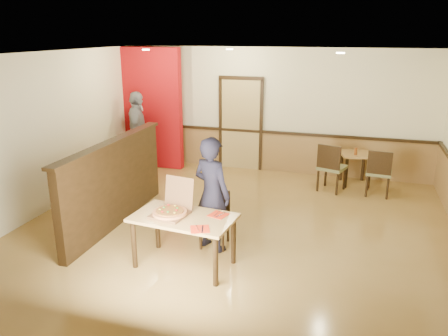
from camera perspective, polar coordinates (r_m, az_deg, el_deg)
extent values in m
plane|color=#AC8642|center=(7.15, 1.29, -8.48)|extent=(7.00, 7.00, 0.00)
plane|color=black|center=(6.44, 1.47, 14.55)|extent=(7.00, 7.00, 0.00)
plane|color=beige|center=(10.00, 6.75, 7.39)|extent=(7.00, 0.00, 7.00)
plane|color=beige|center=(8.27, -22.77, 4.04)|extent=(0.00, 7.00, 7.00)
cube|color=olive|center=(10.18, 6.54, 2.09)|extent=(7.00, 0.04, 0.90)
cube|color=black|center=(10.04, 6.61, 4.65)|extent=(7.00, 0.06, 0.06)
cube|color=tan|center=(10.19, 2.19, 5.68)|extent=(0.90, 0.06, 2.10)
cube|color=black|center=(7.45, -14.09, -2.09)|extent=(0.14, 3.00, 1.40)
cube|color=black|center=(7.25, -14.51, 3.28)|extent=(0.20, 3.10, 0.05)
cube|color=#9D0B0F|center=(10.43, -9.78, 7.67)|extent=(1.60, 0.20, 2.78)
cylinder|color=#FFEEB2|center=(8.95, -10.16, 14.98)|extent=(0.14, 0.14, 0.02)
cylinder|color=#FFEEB2|center=(9.06, 0.74, 15.26)|extent=(0.14, 0.14, 0.02)
cylinder|color=#FFEEB2|center=(7.71, 14.98, 14.32)|extent=(0.14, 0.14, 0.02)
cube|color=#AE8749|center=(5.96, -5.33, -6.48)|extent=(1.44, 0.92, 0.04)
cylinder|color=black|center=(6.16, -11.69, -9.73)|extent=(0.07, 0.07, 0.70)
cylinder|color=black|center=(6.63, -8.68, -7.52)|extent=(0.07, 0.07, 0.70)
cylinder|color=black|center=(5.63, -1.10, -12.09)|extent=(0.07, 0.07, 0.70)
cylinder|color=black|center=(6.14, 1.24, -9.42)|extent=(0.07, 0.07, 0.70)
cube|color=olive|center=(6.59, -1.27, -6.83)|extent=(0.44, 0.44, 0.05)
cube|color=black|center=(6.68, -0.89, -4.42)|extent=(0.40, 0.06, 0.40)
cylinder|color=black|center=(6.59, -3.08, -9.14)|extent=(0.04, 0.04, 0.36)
cylinder|color=black|center=(6.88, -2.31, -7.90)|extent=(0.04, 0.04, 0.36)
cylinder|color=black|center=(6.51, -0.14, -9.45)|extent=(0.04, 0.04, 0.36)
cylinder|color=black|center=(6.81, 0.50, -8.18)|extent=(0.04, 0.04, 0.36)
cube|color=olive|center=(9.10, 13.94, 0.09)|extent=(0.62, 0.62, 0.06)
cube|color=black|center=(8.82, 13.53, 1.39)|extent=(0.46, 0.19, 0.47)
cylinder|color=black|center=(9.30, 15.44, -1.46)|extent=(0.05, 0.05, 0.43)
cylinder|color=black|center=(8.93, 14.54, -2.16)|extent=(0.05, 0.05, 0.43)
cylinder|color=black|center=(9.43, 13.13, -1.01)|extent=(0.05, 0.05, 0.43)
cylinder|color=black|center=(9.07, 12.15, -1.68)|extent=(0.05, 0.05, 0.43)
cube|color=olive|center=(9.12, 19.57, -0.54)|extent=(0.51, 0.51, 0.06)
cube|color=black|center=(8.84, 19.67, 0.63)|extent=(0.45, 0.08, 0.45)
cylinder|color=black|center=(9.38, 20.64, -1.87)|extent=(0.04, 0.04, 0.41)
cylinder|color=black|center=(9.01, 20.57, -2.63)|extent=(0.04, 0.04, 0.41)
cylinder|color=black|center=(9.38, 18.30, -1.61)|extent=(0.04, 0.04, 0.41)
cylinder|color=black|center=(9.02, 18.12, -2.36)|extent=(0.04, 0.04, 0.41)
cube|color=#AE8749|center=(9.57, 16.89, 1.74)|extent=(0.77, 0.77, 0.04)
cylinder|color=black|center=(9.39, 15.66, -0.61)|extent=(0.07, 0.07, 0.64)
cylinder|color=black|center=(9.83, 15.06, 0.24)|extent=(0.07, 0.07, 0.64)
cylinder|color=black|center=(9.51, 18.43, -0.64)|extent=(0.07, 0.07, 0.64)
cylinder|color=black|center=(9.95, 17.71, 0.21)|extent=(0.07, 0.07, 0.64)
imported|color=black|center=(6.36, -1.59, -3.44)|extent=(0.74, 0.62, 1.72)
imported|color=gray|center=(10.10, -11.20, 4.55)|extent=(0.80, 1.18, 1.86)
cube|color=brown|center=(5.98, -7.10, -6.06)|extent=(0.50, 0.50, 0.03)
cube|color=brown|center=(6.10, -5.89, -3.18)|extent=(0.45, 0.15, 0.44)
cylinder|color=#C78248|center=(5.97, -7.11, -5.77)|extent=(0.54, 0.54, 0.03)
cube|color=red|center=(5.56, -3.16, -7.97)|extent=(0.31, 0.31, 0.01)
cylinder|color=silver|center=(5.57, -3.46, -7.87)|extent=(0.09, 0.19, 0.01)
cube|color=silver|center=(5.55, -2.87, -7.97)|extent=(0.10, 0.21, 0.00)
cube|color=red|center=(5.96, -0.75, -6.14)|extent=(0.29, 0.29, 0.01)
cylinder|color=silver|center=(5.97, -1.02, -6.05)|extent=(0.06, 0.19, 0.01)
cube|color=silver|center=(5.95, -0.47, -6.13)|extent=(0.07, 0.21, 0.00)
cylinder|color=brown|center=(9.43, 16.83, 2.11)|extent=(0.06, 0.06, 0.15)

